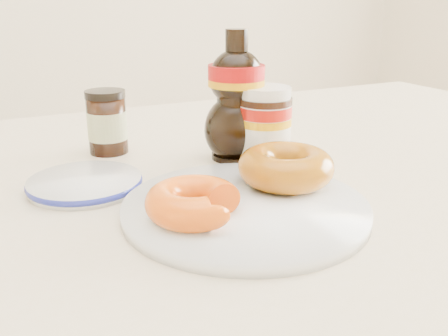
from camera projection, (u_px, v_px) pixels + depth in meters
name	position (u px, v px, depth m)	size (l,w,h in m)	color
dining_table	(252.00, 229.00, 0.67)	(1.40, 0.90, 0.75)	beige
plate	(245.00, 208.00, 0.52)	(0.26, 0.26, 0.01)	white
donut_bitten	(193.00, 202.00, 0.48)	(0.09, 0.09, 0.03)	#F85A0E
donut_whole	(286.00, 167.00, 0.57)	(0.11, 0.11, 0.04)	#925409
nutella_jar	(265.00, 122.00, 0.67)	(0.07, 0.07, 0.10)	white
syrup_bottle	(236.00, 96.00, 0.67)	(0.09, 0.08, 0.18)	black
dark_jar	(107.00, 123.00, 0.71)	(0.06, 0.06, 0.09)	black
blue_rim_saucer	(85.00, 183.00, 0.59)	(0.13, 0.13, 0.01)	white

